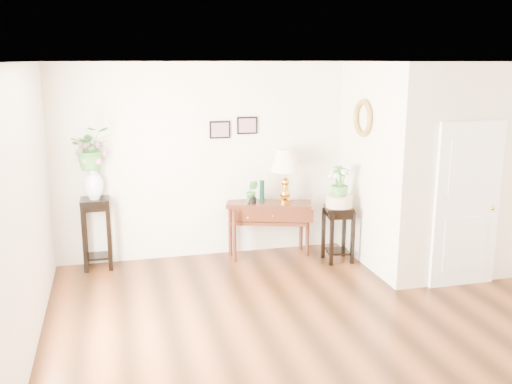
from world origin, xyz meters
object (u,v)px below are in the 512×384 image
object	(u,v)px
console_table	(269,229)
table_lamp	(285,178)
plant_stand_a	(97,233)
plant_stand_b	(338,234)

from	to	relation	value
console_table	table_lamp	distance (m)	0.79
plant_stand_a	console_table	bearing A→B (deg)	-2.65
console_table	table_lamp	xyz separation A→B (m)	(0.24, 0.00, 0.75)
console_table	plant_stand_b	world-z (taller)	console_table
plant_stand_b	console_table	bearing A→B (deg)	152.83
plant_stand_b	plant_stand_a	bearing A→B (deg)	170.24
console_table	plant_stand_a	world-z (taller)	plant_stand_a
table_lamp	plant_stand_a	xyz separation A→B (m)	(-2.67, 0.11, -0.67)
plant_stand_a	plant_stand_b	distance (m)	3.37
console_table	table_lamp	world-z (taller)	table_lamp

